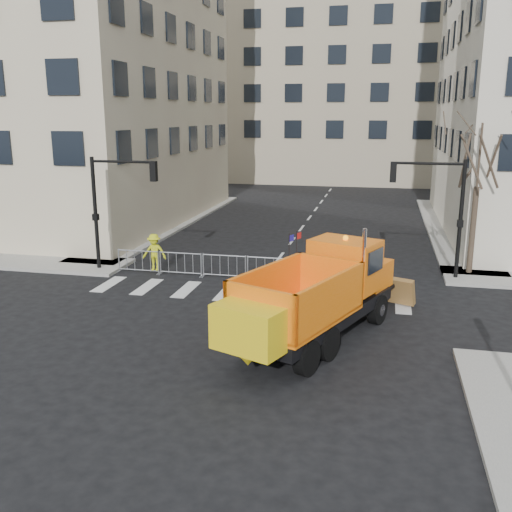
% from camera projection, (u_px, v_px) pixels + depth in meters
% --- Properties ---
extents(ground, '(120.00, 120.00, 0.00)m').
position_uv_depth(ground, '(215.00, 344.00, 18.55)').
color(ground, black).
rests_on(ground, ground).
extents(sidewalk_back, '(64.00, 5.00, 0.15)m').
position_uv_depth(sidewalk_back, '(267.00, 273.00, 26.58)').
color(sidewalk_back, gray).
rests_on(sidewalk_back, ground).
extents(building_left, '(24.00, 22.00, 26.00)m').
position_uv_depth(building_left, '(12.00, 27.00, 38.58)').
color(building_left, '#C6B297').
rests_on(building_left, ground).
extents(building_far, '(30.00, 18.00, 24.00)m').
position_uv_depth(building_far, '(343.00, 72.00, 64.90)').
color(building_far, tan).
rests_on(building_far, ground).
extents(traffic_light_left, '(0.18, 0.18, 5.40)m').
position_uv_depth(traffic_light_left, '(96.00, 215.00, 26.69)').
color(traffic_light_left, black).
rests_on(traffic_light_left, ground).
extents(traffic_light_right, '(0.18, 0.18, 5.40)m').
position_uv_depth(traffic_light_right, '(460.00, 221.00, 25.10)').
color(traffic_light_right, black).
rests_on(traffic_light_right, ground).
extents(crowd_barriers, '(12.60, 0.60, 1.10)m').
position_uv_depth(crowd_barriers, '(247.00, 267.00, 25.77)').
color(crowd_barriers, '#9EA0A5').
rests_on(crowd_barriers, ground).
extents(street_tree, '(3.00, 3.00, 7.50)m').
position_uv_depth(street_tree, '(476.00, 195.00, 25.64)').
color(street_tree, '#382B21').
rests_on(street_tree, ground).
extents(plow_truck, '(5.93, 9.77, 3.69)m').
position_uv_depth(plow_truck, '(315.00, 294.00, 18.39)').
color(plow_truck, black).
rests_on(plow_truck, ground).
extents(cop_a, '(0.80, 0.74, 1.83)m').
position_uv_depth(cop_a, '(353.00, 285.00, 21.89)').
color(cop_a, black).
rests_on(cop_a, ground).
extents(cop_b, '(0.84, 0.69, 1.62)m').
position_uv_depth(cop_b, '(349.00, 272.00, 24.09)').
color(cop_b, black).
rests_on(cop_b, ground).
extents(cop_c, '(0.88, 1.08, 1.72)m').
position_uv_depth(cop_c, '(367.00, 290.00, 21.36)').
color(cop_c, black).
rests_on(cop_c, ground).
extents(worker, '(1.16, 0.71, 1.74)m').
position_uv_depth(worker, '(154.00, 252.00, 26.63)').
color(worker, '#C4CB17').
rests_on(worker, sidewalk_back).
extents(newspaper_box, '(0.57, 0.55, 1.10)m').
position_uv_depth(newspaper_box, '(332.00, 276.00, 23.93)').
color(newspaper_box, red).
rests_on(newspaper_box, sidewalk_back).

